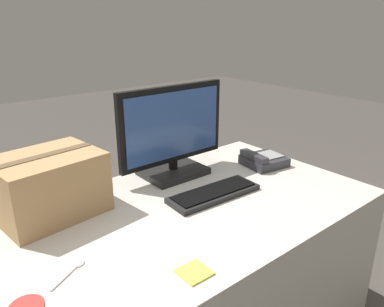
# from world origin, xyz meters

# --- Properties ---
(office_desk) EXTENTS (1.80, 0.90, 0.71)m
(office_desk) POSITION_xyz_m (0.00, 0.00, 0.36)
(office_desk) COLOR beige
(office_desk) RESTS_ON ground_plane
(monitor) EXTENTS (0.57, 0.23, 0.43)m
(monitor) POSITION_xyz_m (0.28, 0.30, 0.91)
(monitor) COLOR black
(monitor) RESTS_ON office_desk
(keyboard) EXTENTS (0.42, 0.16, 0.03)m
(keyboard) POSITION_xyz_m (0.27, 0.00, 0.73)
(keyboard) COLOR black
(keyboard) RESTS_ON office_desk
(desk_phone) EXTENTS (0.22, 0.21, 0.08)m
(desk_phone) POSITION_xyz_m (0.71, 0.10, 0.74)
(desk_phone) COLOR #2D2D33
(desk_phone) RESTS_ON office_desk
(spoon) EXTENTS (0.14, 0.09, 0.00)m
(spoon) POSITION_xyz_m (-0.39, -0.10, 0.71)
(spoon) COLOR #B2B2B7
(spoon) RESTS_ON office_desk
(cardboard_box) EXTENTS (0.41, 0.33, 0.24)m
(cardboard_box) POSITION_xyz_m (-0.31, 0.29, 0.83)
(cardboard_box) COLOR tan
(cardboard_box) RESTS_ON office_desk
(sticky_note_pad) EXTENTS (0.09, 0.09, 0.01)m
(sticky_note_pad) POSITION_xyz_m (-0.12, -0.34, 0.72)
(sticky_note_pad) COLOR #E5DB4C
(sticky_note_pad) RESTS_ON office_desk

